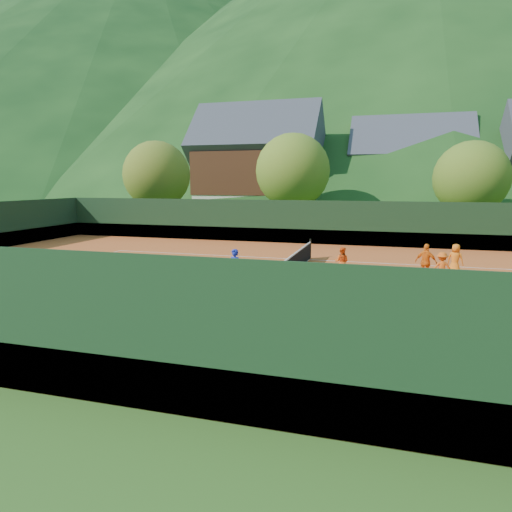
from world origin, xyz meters
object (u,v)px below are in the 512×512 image
(student_d, at_px, (442,268))
(chalet_mid, at_px, (409,175))
(student_b, at_px, (426,262))
(ball_hopper, at_px, (121,276))
(student_c, at_px, (455,259))
(student_a, at_px, (342,262))
(coach, at_px, (235,269))
(tennis_net, at_px, (287,269))
(chalet_left, at_px, (258,169))

(student_d, relative_size, chalet_mid, 0.11)
(student_b, distance_m, ball_hopper, 12.80)
(student_d, bearing_deg, student_c, -118.25)
(student_d, bearing_deg, ball_hopper, 17.23)
(student_b, relative_size, student_d, 1.20)
(student_a, height_order, student_d, same)
(student_d, xyz_separation_m, chalet_mid, (-0.42, 32.80, 4.30))
(student_b, bearing_deg, student_a, 24.55)
(ball_hopper, bearing_deg, coach, 31.03)
(student_a, height_order, student_b, student_b)
(student_d, height_order, tennis_net, student_d)
(chalet_left, bearing_deg, student_c, -57.22)
(student_a, relative_size, ball_hopper, 1.35)
(student_b, distance_m, chalet_mid, 32.63)
(coach, distance_m, student_a, 5.29)
(student_b, relative_size, tennis_net, 0.13)
(student_b, height_order, ball_hopper, student_b)
(student_a, xyz_separation_m, chalet_mid, (3.80, 32.50, 4.29))
(chalet_left, bearing_deg, student_b, -60.85)
(chalet_mid, bearing_deg, tennis_net, -100.01)
(student_a, xyz_separation_m, student_c, (5.00, 1.79, 0.05))
(student_a, xyz_separation_m, tennis_net, (-2.20, -1.50, -0.17))
(tennis_net, height_order, ball_hopper, tennis_net)
(student_a, distance_m, ball_hopper, 9.67)
(chalet_mid, bearing_deg, student_b, -90.33)
(tennis_net, relative_size, ball_hopper, 12.07)
(tennis_net, xyz_separation_m, ball_hopper, (-5.51, -4.34, 0.25))
(student_d, distance_m, chalet_left, 33.52)
(coach, distance_m, student_b, 8.39)
(student_c, height_order, tennis_net, student_c)
(tennis_net, distance_m, chalet_mid, 34.81)
(student_a, xyz_separation_m, student_b, (3.61, 0.14, 0.13))
(student_a, bearing_deg, ball_hopper, 44.83)
(student_d, bearing_deg, tennis_net, 2.88)
(student_c, xyz_separation_m, ball_hopper, (-12.71, -7.63, 0.02))
(student_c, xyz_separation_m, chalet_mid, (-1.20, 30.71, 4.24))
(student_d, distance_m, tennis_net, 6.53)
(coach, relative_size, student_c, 1.10)
(coach, relative_size, student_b, 0.99)
(tennis_net, distance_m, ball_hopper, 7.02)
(student_d, distance_m, ball_hopper, 13.15)
(student_a, height_order, chalet_left, chalet_left)
(ball_hopper, bearing_deg, student_c, 30.99)
(ball_hopper, bearing_deg, student_a, 37.16)
(student_d, xyz_separation_m, chalet_left, (-16.42, 28.80, 4.95))
(ball_hopper, height_order, chalet_mid, chalet_mid)
(student_b, distance_m, student_c, 2.16)
(coach, distance_m, chalet_left, 33.46)
(coach, relative_size, tennis_net, 0.13)
(chalet_left, bearing_deg, ball_hopper, -82.54)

